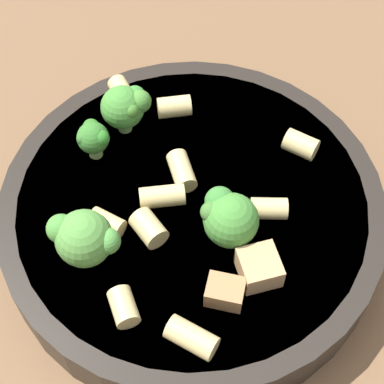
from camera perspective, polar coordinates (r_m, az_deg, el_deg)
name	(u,v)px	position (r m, az deg, el deg)	size (l,w,h in m)	color
ground_plane	(192,230)	(0.46, 0.00, -3.42)	(2.00, 2.00, 0.00)	brown
pasta_bowl	(192,213)	(0.44, 0.00, -1.92)	(0.26, 0.26, 0.04)	#28231E
broccoli_floret_0	(126,106)	(0.45, -5.91, 7.58)	(0.04, 0.03, 0.04)	#84AD60
broccoli_floret_1	(229,218)	(0.40, 3.28, -2.30)	(0.04, 0.04, 0.04)	#9EC175
broccoli_floret_2	(84,238)	(0.39, -9.55, -4.05)	(0.05, 0.04, 0.04)	#84AD60
broccoli_floret_3	(93,138)	(0.44, -8.77, 4.80)	(0.02, 0.02, 0.03)	#93B766
rigatoni_0	(301,145)	(0.45, 9.64, 4.18)	(0.02, 0.02, 0.02)	#E0C67F
rigatoni_1	(192,338)	(0.38, -0.03, -12.81)	(0.02, 0.02, 0.03)	#E0C67F
rigatoni_2	(162,196)	(0.42, -2.67, -0.39)	(0.01, 0.01, 0.03)	#E0C67F
rigatoni_3	(182,171)	(0.43, -0.92, 1.89)	(0.01, 0.01, 0.03)	#E0C67F
rigatoni_4	(124,307)	(0.39, -6.09, -10.13)	(0.01, 0.01, 0.02)	#E0C67F
rigatoni_5	(269,209)	(0.42, 6.84, -1.54)	(0.01, 0.01, 0.02)	#E0C67F
rigatoni_6	(174,107)	(0.47, -1.58, 7.59)	(0.02, 0.02, 0.02)	#E0C67F
rigatoni_7	(107,223)	(0.42, -7.56, -2.72)	(0.01, 0.01, 0.02)	#E0C67F
rigatoni_8	(149,228)	(0.41, -3.86, -3.22)	(0.02, 0.02, 0.02)	#E0C67F
rigatoni_9	(124,95)	(0.48, -6.09, 8.61)	(0.01, 0.01, 0.03)	#E0C67F
chicken_chunk_0	(225,292)	(0.39, 2.95, -8.86)	(0.02, 0.02, 0.01)	#A87A4C
chicken_chunk_1	(259,267)	(0.40, 5.99, -6.69)	(0.03, 0.02, 0.02)	tan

